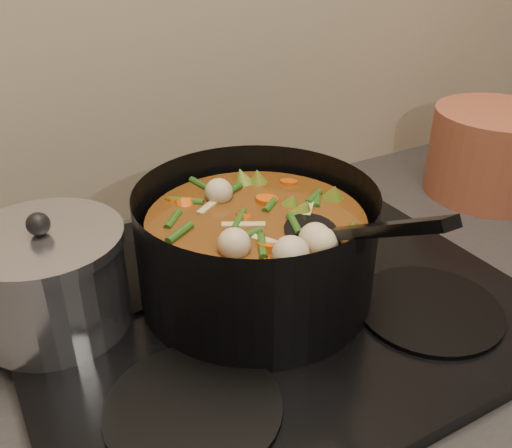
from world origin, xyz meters
TOP-DOWN VIEW (x-y plane):
  - stovetop at (0.00, 1.93)m, footprint 0.62×0.54m
  - stockpot at (-0.01, 1.94)m, footprint 0.34×0.42m
  - saucepan at (-0.24, 2.01)m, footprint 0.18×0.18m
  - terracotta_crock at (0.52, 2.03)m, footprint 0.22×0.22m

SIDE VIEW (x-z plane):
  - stovetop at x=0.00m, z-range 0.91..0.93m
  - terracotta_crock at x=0.52m, z-range 0.91..1.06m
  - saucepan at x=-0.24m, z-range 0.92..1.07m
  - stockpot at x=-0.01m, z-range 0.89..1.11m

